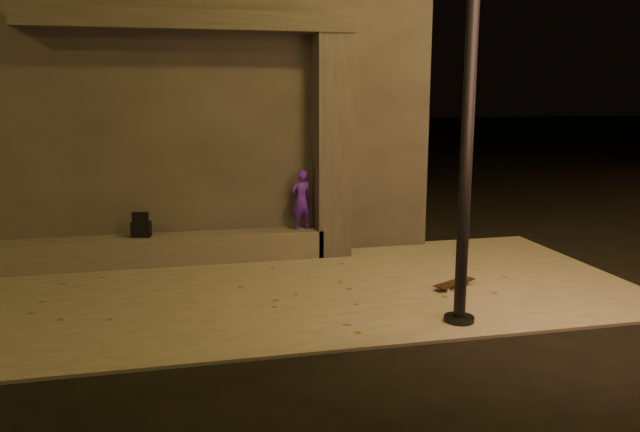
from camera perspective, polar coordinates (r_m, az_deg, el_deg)
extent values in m
plane|color=black|center=(6.82, -5.37, -12.31)|extent=(120.00, 120.00, 0.00)
cube|color=#615E56|center=(8.68, -7.15, -7.00)|extent=(11.00, 4.40, 0.04)
cube|color=#353230|center=(12.71, -14.13, 10.33)|extent=(9.00, 5.00, 5.20)
cube|color=#4E4C47|center=(10.28, -16.55, -3.08)|extent=(6.00, 0.55, 0.45)
cube|color=#353230|center=(10.30, 1.08, 6.31)|extent=(0.55, 0.55, 3.60)
cube|color=#353230|center=(10.07, -11.75, 17.03)|extent=(5.00, 0.70, 0.28)
imported|color=#491CBC|center=(10.30, -1.72, 1.50)|extent=(0.42, 0.34, 0.99)
cube|color=black|center=(10.20, -16.03, -1.17)|extent=(0.32, 0.24, 0.24)
cube|color=black|center=(10.16, -16.10, -0.04)|extent=(0.26, 0.08, 0.17)
cube|color=black|center=(8.97, 12.20, -5.96)|extent=(0.72, 0.50, 0.01)
cylinder|color=tan|center=(9.20, 12.75, -5.83)|extent=(0.06, 0.05, 0.05)
cylinder|color=tan|center=(9.13, 13.45, -6.01)|extent=(0.06, 0.05, 0.05)
cylinder|color=tan|center=(8.84, 10.89, -6.48)|extent=(0.06, 0.05, 0.05)
cylinder|color=tan|center=(8.76, 11.60, -6.67)|extent=(0.06, 0.05, 0.05)
cube|color=#99999E|center=(9.16, 13.10, -5.74)|extent=(0.11, 0.15, 0.01)
cube|color=#99999E|center=(8.79, 11.25, -6.39)|extent=(0.11, 0.15, 0.01)
cylinder|color=black|center=(7.28, 13.74, 16.15)|extent=(0.14, 0.14, 6.77)
cylinder|color=black|center=(7.72, 12.59, -9.29)|extent=(0.36, 0.36, 0.10)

